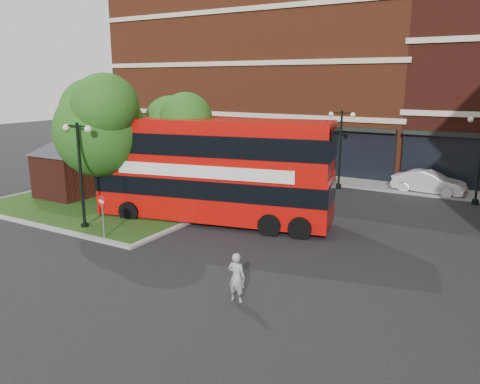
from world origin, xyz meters
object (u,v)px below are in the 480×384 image
Objects in this scene: bus at (212,164)px; car_silver at (305,174)px; woman at (237,277)px; car_white at (429,182)px.

bus reaches higher than car_silver.
bus is 7.36× the size of woman.
car_white is at bearing -84.40° from car_silver.
car_silver is (-4.77, 17.01, -0.10)m from woman.
car_silver is 0.97× the size of car_white.
woman is 18.73m from car_white.
bus reaches higher than car_white.
woman reaches higher than car_silver.
woman is at bearing 176.42° from car_white.
bus reaches higher than woman.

